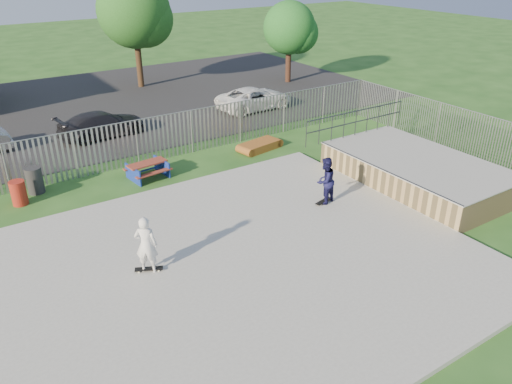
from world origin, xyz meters
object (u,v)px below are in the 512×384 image
trash_bin_grey (35,180)px  tree_mid (134,11)px  tree_right (289,28)px  car_white (254,98)px  funbox (260,146)px  picnic_table (148,170)px  skater_white (146,245)px  trash_bin_red (19,193)px  skater_navy (325,181)px  car_dark (102,124)px

trash_bin_grey → tree_mid: tree_mid is taller
tree_right → tree_mid: bearing=154.4°
car_white → tree_right: 7.68m
funbox → trash_bin_grey: 9.79m
picnic_table → skater_white: skater_white is taller
funbox → skater_white: bearing=-151.4°
tree_mid → tree_right: size_ratio=1.33×
tree_right → skater_white: 23.93m
tree_right → trash_bin_red: bearing=-153.5°
picnic_table → skater_navy: 7.38m
car_white → tree_right: (5.61, 4.29, 3.01)m
car_white → trash_bin_grey: bearing=107.5°
skater_white → trash_bin_grey: bearing=-42.5°
trash_bin_red → car_dark: car_dark is taller
picnic_table → car_dark: (0.04, 5.95, 0.30)m
funbox → car_dark: (-5.56, 5.81, 0.46)m
trash_bin_grey → tree_right: 20.98m
picnic_table → trash_bin_grey: size_ratio=1.68×
funbox → skater_white: size_ratio=1.15×
tree_mid → skater_white: (-8.00, -20.85, -3.85)m
trash_bin_grey → picnic_table: bearing=-14.5°
car_dark → skater_white: skater_white is taller
trash_bin_grey → skater_white: size_ratio=0.59×
trash_bin_grey → car_dark: 6.43m
picnic_table → funbox: size_ratio=0.86×
picnic_table → skater_navy: skater_navy is taller
trash_bin_red → trash_bin_grey: 1.01m
picnic_table → car_white: size_ratio=0.38×
trash_bin_red → tree_right: bearing=26.5°
skater_navy → skater_white: size_ratio=1.00×
trash_bin_grey → car_dark: (4.18, 4.88, 0.13)m
car_dark → car_white: (8.92, -0.21, 0.01)m
trash_bin_grey → car_white: size_ratio=0.23×
trash_bin_red → car_dark: bearing=48.9°
trash_bin_grey → car_white: bearing=19.6°
funbox → car_white: car_white is taller
skater_white → skater_navy: bearing=-139.8°
car_white → tree_right: bearing=-54.8°
tree_mid → skater_white: size_ratio=4.14×
picnic_table → funbox: 5.61m
picnic_table → skater_white: size_ratio=0.99×
car_dark → skater_white: bearing=161.8°
picnic_table → trash_bin_red: bearing=169.0°
trash_bin_red → tree_right: tree_right is taller
car_white → tree_mid: bearing=20.1°
skater_navy → skater_white: same height
car_white → skater_white: (-11.56, -12.17, 0.37)m
skater_navy → tree_mid: bearing=-106.9°
car_white → trash_bin_red: bearing=109.1°
trash_bin_red → skater_white: bearing=-71.6°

